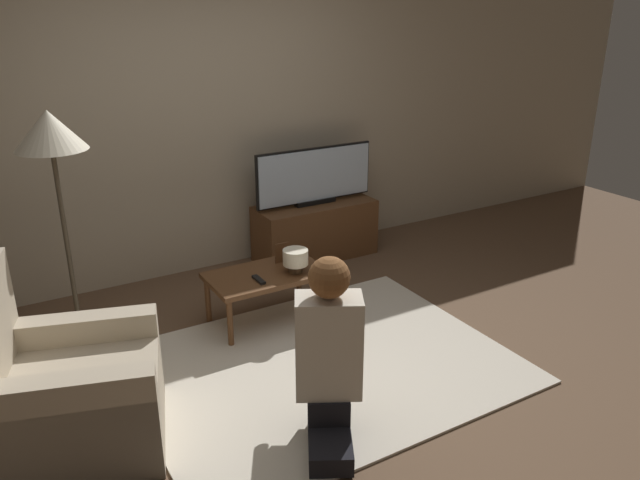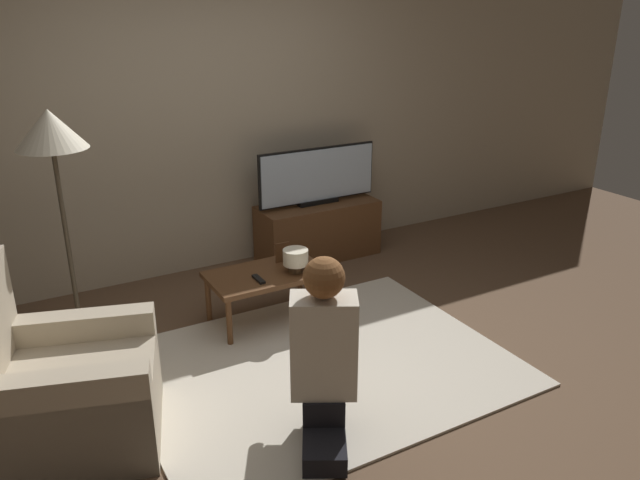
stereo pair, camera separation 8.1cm
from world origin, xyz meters
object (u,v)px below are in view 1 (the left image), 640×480
(floor_lamp, at_px, (52,148))
(armchair, at_px, (62,395))
(tv, at_px, (315,176))
(person_kneeling, at_px, (329,348))
(coffee_table, at_px, (266,278))
(table_lamp, at_px, (295,259))

(floor_lamp, bearing_deg, armchair, -105.47)
(tv, distance_m, person_kneeling, 2.52)
(coffee_table, bearing_deg, tv, 44.09)
(tv, relative_size, coffee_table, 1.36)
(armchair, distance_m, table_lamp, 1.80)
(person_kneeling, bearing_deg, armchair, 1.41)
(person_kneeling, xyz_separation_m, table_lamp, (0.47, 1.23, -0.05))
(coffee_table, relative_size, person_kneeling, 0.81)
(tv, relative_size, person_kneeling, 1.10)
(floor_lamp, height_order, person_kneeling, floor_lamp)
(floor_lamp, relative_size, person_kneeling, 1.58)
(tv, relative_size, floor_lamp, 0.70)
(tv, relative_size, table_lamp, 6.24)
(floor_lamp, bearing_deg, table_lamp, -10.82)
(armchair, relative_size, table_lamp, 5.92)
(coffee_table, height_order, armchair, armchair)
(tv, distance_m, coffee_table, 1.34)
(tv, bearing_deg, coffee_table, -135.91)
(armchair, bearing_deg, person_kneeling, -99.94)
(armchair, xyz_separation_m, table_lamp, (1.68, 0.60, 0.18))
(coffee_table, distance_m, floor_lamp, 1.65)
(tv, height_order, floor_lamp, floor_lamp)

